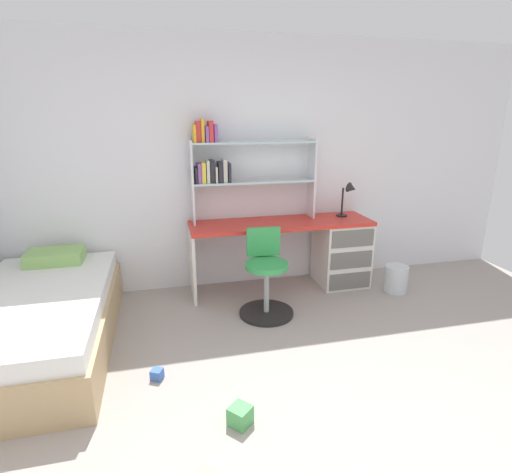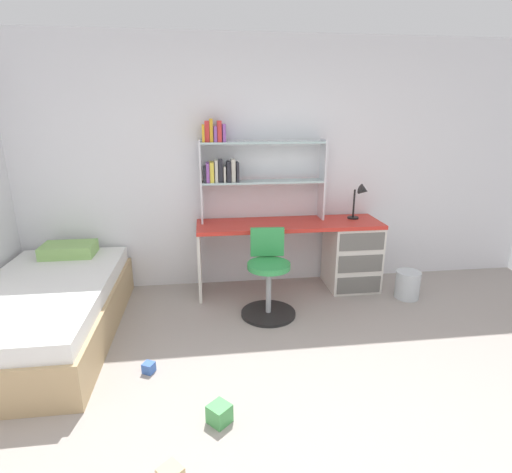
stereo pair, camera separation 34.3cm
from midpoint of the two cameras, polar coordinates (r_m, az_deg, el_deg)
The scene contains 9 objects.
room_shell at distance 2.94m, azimuth -23.32°, elevation 5.16°, with size 6.17×6.45×2.61m.
desk at distance 4.46m, azimuth 7.74°, elevation -1.70°, with size 1.93×0.53×0.76m.
bookshelf_hutch at distance 4.15m, azimuth -5.61°, elevation 10.26°, with size 1.30×0.22×1.04m.
desk_lamp at distance 4.45m, azimuth 11.01°, elevation 5.95°, with size 0.20×0.17×0.38m.
swivel_chair at distance 3.80m, azimuth -1.17°, elevation -6.45°, with size 0.52×0.52×0.82m.
bed_platform at distance 3.80m, azimuth -30.83°, elevation -10.44°, with size 1.09×1.98×0.61m.
waste_bin at distance 4.54m, azimuth 17.27°, elevation -5.78°, with size 0.25×0.25×0.29m, color silver.
toy_block_green_0 at distance 2.71m, azimuth -6.24°, elevation -24.13°, with size 0.12×0.12×0.12m, color #479E51.
toy_block_blue_1 at distance 3.19m, azimuth -17.09°, elevation -18.31°, with size 0.08×0.08×0.08m, color #3860B7.
Camera 1 is at (-0.99, -1.47, 1.84)m, focal length 28.13 mm.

